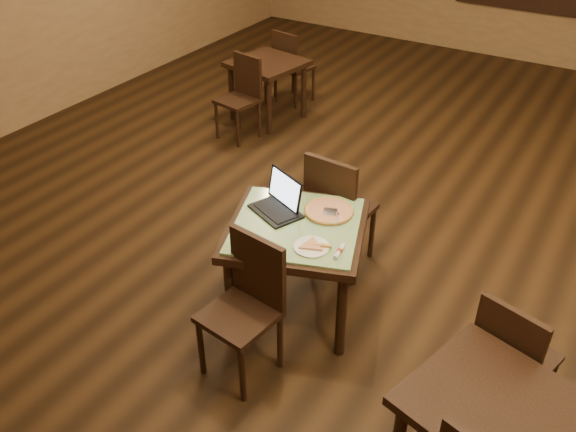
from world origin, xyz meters
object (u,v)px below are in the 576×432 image
Objects in this scene: chair_main_far at (336,206)px; other_table_c_chair_far at (511,355)px; other_table_b_chair_far at (290,63)px; other_table_c at (490,416)px; tiled_table at (296,237)px; other_table_b_chair_near at (242,92)px; laptop at (280,201)px; chair_main_near at (248,300)px; other_table_b at (267,71)px; pizza_pan at (329,212)px.

other_table_c_chair_far is at bearing 156.16° from chair_main_far.
other_table_b_chair_far reaches higher than other_table_c.
other_table_c is (1.57, -0.74, -0.06)m from tiled_table.
chair_main_far reaches higher than other_table_b_chair_near.
other_table_c is (3.61, -4.00, 0.08)m from other_table_b_chair_far.
other_table_c is (1.77, -0.84, -0.23)m from laptop.
laptop is (-0.20, 0.11, 0.17)m from tiled_table.
tiled_table is at bearing 98.56° from chair_main_near.
chair_main_near is 4.38m from other_table_b_chair_far.
other_table_c is at bearing -29.26° from other_table_b_chair_near.
chair_main_near reaches higher than other_table_c_chair_far.
chair_main_far is 2.92m from other_table_b.
tiled_table is 1.28× the size of other_table_b_chair_far.
laptop is 0.45× the size of other_table_c.
other_table_b is at bearing 130.73° from pizza_pan.
chair_main_far is at bearing 108.70° from pizza_pan.
laptop is 3.66m from other_table_b_chair_far.
pizza_pan is 1.51m from other_table_c_chair_far.
tiled_table is 1.34× the size of other_table_b.
pizza_pan is at bearing -1.21° from other_table_c_chair_far.
laptop is 0.47× the size of other_table_b_chair_near.
other_table_c is (1.45, -0.98, -0.17)m from pizza_pan.
chair_main_near is 1.12× the size of other_table_b.
chair_main_near is 1.59m from other_table_c_chair_far.
other_table_c_chair_far is at bearing 146.12° from other_table_b_chair_far.
pizza_pan is at bearing 161.66° from other_table_c.
chair_main_far is 1.11× the size of other_table_b_chair_far.
chair_main_near reaches higher than tiled_table.
other_table_c_chair_far reaches higher than other_table_b_chair_near.
pizza_pan is at bearing 43.81° from tiled_table.
other_table_b_chair_far reaches higher than other_table_b.
chair_main_far is at bearing 137.52° from other_table_b_chair_far.
other_table_b is at bearing 106.93° from tiled_table.
chair_main_near is at bearing -108.57° from tiled_table.
chair_main_near reaches higher than other_table_c.
other_table_b_chair_near and other_table_b_chair_far have the same top height.
other_table_c is at bearing -33.91° from other_table_b.
tiled_table reaches higher than other_table_b.
chair_main_near reaches higher than other_table_b_chair_far.
tiled_table is 2.98m from other_table_b_chair_near.
tiled_table is at bearing -116.57° from pizza_pan.
chair_main_far is 2.39× the size of laptop.
other_table_b_chair_far is at bearing 102.35° from tiled_table.
tiled_table is 0.29m from pizza_pan.
other_table_b_chair_near is 4.28m from other_table_c_chair_far.
other_table_c_chair_far is at bearing -23.79° from other_table_b_chair_near.
tiled_table is at bearing 94.03° from chair_main_far.
other_table_b is 0.93× the size of other_table_c.
other_table_c is at bearing 142.95° from chair_main_far.
laptop is 1.97m from other_table_c.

